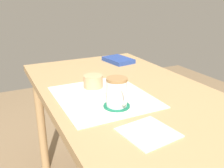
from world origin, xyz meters
The scene contains 8 objects.
dining_table centered at (0.00, 0.00, 0.63)m, with size 1.29×0.70×0.71m.
placemat centered at (-0.01, -0.13, 0.72)m, with size 0.40×0.36×0.00m, color silver.
pastry_plate centered at (-0.10, -0.13, 0.72)m, with size 0.16×0.16×0.01m, color silver.
pastry centered at (-0.10, -0.13, 0.76)m, with size 0.08×0.08×0.05m, color tan.
coffee_coaster centered at (0.10, -0.12, 0.72)m, with size 0.10×0.10×0.01m, color #196B4C.
coffee_mug centered at (0.10, -0.12, 0.78)m, with size 0.11×0.08×0.11m.
paper_napkin centered at (0.30, -0.12, 0.72)m, with size 0.15×0.15×0.00m, color silver.
small_book centered at (-0.47, 0.18, 0.73)m, with size 0.18×0.12×0.02m, color navy.
Camera 1 is at (0.84, -0.51, 1.11)m, focal length 40.00 mm.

